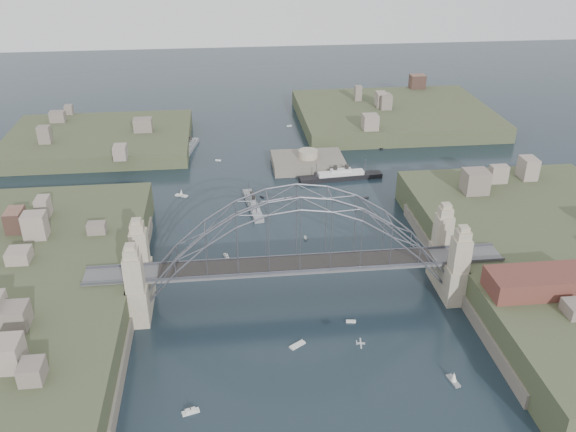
# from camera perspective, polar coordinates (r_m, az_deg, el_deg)

# --- Properties ---
(ground) EXTENTS (500.00, 500.00, 0.00)m
(ground) POSITION_cam_1_polar(r_m,az_deg,el_deg) (126.99, 0.91, -7.73)
(ground) COLOR black
(ground) RESTS_ON ground
(bridge) EXTENTS (84.00, 13.80, 24.60)m
(bridge) POSITION_cam_1_polar(r_m,az_deg,el_deg) (120.35, 0.95, -2.91)
(bridge) COLOR #505052
(bridge) RESTS_ON ground
(shore_west) EXTENTS (50.50, 90.00, 12.00)m
(shore_west) POSITION_cam_1_polar(r_m,az_deg,el_deg) (132.60, -24.75, -7.90)
(shore_west) COLOR #384026
(shore_west) RESTS_ON ground
(shore_east) EXTENTS (50.50, 90.00, 12.00)m
(shore_east) POSITION_cam_1_polar(r_m,az_deg,el_deg) (143.78, 24.31, -4.96)
(shore_east) COLOR #384026
(shore_east) RESTS_ON ground
(headland_nw) EXTENTS (60.00, 45.00, 9.00)m
(headland_nw) POSITION_cam_1_polar(r_m,az_deg,el_deg) (215.01, -17.20, 6.35)
(headland_nw) COLOR #384026
(headland_nw) RESTS_ON ground
(headland_ne) EXTENTS (70.00, 55.00, 9.50)m
(headland_ne) POSITION_cam_1_polar(r_m,az_deg,el_deg) (233.81, 9.85, 8.89)
(headland_ne) COLOR #384026
(headland_ne) RESTS_ON ground
(fort_island) EXTENTS (22.00, 16.00, 9.40)m
(fort_island) POSITION_cam_1_polar(r_m,az_deg,el_deg) (189.71, 1.87, 4.55)
(fort_island) COLOR #5C554A
(fort_island) RESTS_ON ground
(wharf_shed) EXTENTS (20.00, 8.00, 4.00)m
(wharf_shed) POSITION_cam_1_polar(r_m,az_deg,el_deg) (123.28, 22.66, -5.74)
(wharf_shed) COLOR #592D26
(wharf_shed) RESTS_ON shore_east
(finger_pier) EXTENTS (4.00, 22.00, 1.40)m
(finger_pier) POSITION_cam_1_polar(r_m,az_deg,el_deg) (116.62, 22.74, -13.50)
(finger_pier) COLOR #505052
(finger_pier) RESTS_ON ground
(naval_cruiser_near) EXTENTS (4.77, 18.97, 5.64)m
(naval_cruiser_near) POSITION_cam_1_polar(r_m,az_deg,el_deg) (163.41, -3.32, 1.09)
(naval_cruiser_near) COLOR gray
(naval_cruiser_near) RESTS_ON ground
(naval_cruiser_far) EXTENTS (5.44, 16.20, 5.43)m
(naval_cruiser_far) POSITION_cam_1_polar(r_m,az_deg,el_deg) (205.73, -9.14, 6.42)
(naval_cruiser_far) COLOR gray
(naval_cruiser_far) RESTS_ON ground
(ocean_liner) EXTENTS (25.06, 5.51, 6.10)m
(ocean_liner) POSITION_cam_1_polar(r_m,az_deg,el_deg) (180.85, 4.96, 3.73)
(ocean_liner) COLOR black
(ocean_liner) RESTS_ON ground
(aeroplane) EXTENTS (1.56, 2.85, 0.41)m
(aeroplane) POSITION_cam_1_polar(r_m,az_deg,el_deg) (107.05, 6.75, -11.77)
(aeroplane) COLOR silver
(small_boat_a) EXTENTS (1.43, 2.49, 1.43)m
(small_boat_a) POSITION_cam_1_polar(r_m,az_deg,el_deg) (141.40, -5.81, -3.76)
(small_boat_a) COLOR silver
(small_boat_a) RESTS_ON ground
(small_boat_b) EXTENTS (0.57, 1.73, 0.45)m
(small_boat_b) POSITION_cam_1_polar(r_m,az_deg,el_deg) (148.29, 1.64, -2.10)
(small_boat_b) COLOR silver
(small_boat_b) RESTS_ON ground
(small_boat_c) EXTENTS (3.21, 2.62, 0.45)m
(small_boat_c) POSITION_cam_1_polar(r_m,az_deg,el_deg) (114.77, 0.89, -12.02)
(small_boat_c) COLOR silver
(small_boat_c) RESTS_ON ground
(small_boat_d) EXTENTS (2.00, 1.23, 0.45)m
(small_boat_d) POSITION_cam_1_polar(r_m,az_deg,el_deg) (169.73, 7.27, 1.67)
(small_boat_d) COLOR silver
(small_boat_d) RESTS_ON ground
(small_boat_e) EXTENTS (3.74, 2.62, 2.38)m
(small_boat_e) POSITION_cam_1_polar(r_m,az_deg,el_deg) (172.14, -9.97, 2.03)
(small_boat_e) COLOR silver
(small_boat_e) RESTS_ON ground
(small_boat_f) EXTENTS (1.20, 1.40, 0.45)m
(small_boat_f) POSITION_cam_1_polar(r_m,az_deg,el_deg) (169.15, -2.44, 1.79)
(small_boat_f) COLOR silver
(small_boat_f) RESTS_ON ground
(small_boat_g) EXTENTS (1.67, 3.35, 2.38)m
(small_boat_g) POSITION_cam_1_polar(r_m,az_deg,el_deg) (110.83, 15.27, -14.50)
(small_boat_g) COLOR silver
(small_boat_g) RESTS_ON ground
(small_boat_h) EXTENTS (1.89, 1.00, 0.45)m
(small_boat_h) POSITION_cam_1_polar(r_m,az_deg,el_deg) (195.09, -6.55, 5.20)
(small_boat_h) COLOR silver
(small_boat_h) RESTS_ON ground
(small_boat_i) EXTENTS (1.86, 2.49, 1.43)m
(small_boat_i) POSITION_cam_1_polar(r_m,az_deg,el_deg) (145.21, 12.75, -3.45)
(small_boat_i) COLOR silver
(small_boat_i) RESTS_ON ground
(small_boat_j) EXTENTS (2.94, 1.64, 1.43)m
(small_boat_j) POSITION_cam_1_polar(r_m,az_deg,el_deg) (103.50, -9.12, -17.66)
(small_boat_j) COLOR silver
(small_boat_j) RESTS_ON ground
(small_boat_k) EXTENTS (2.03, 1.21, 0.45)m
(small_boat_k) POSITION_cam_1_polar(r_m,az_deg,el_deg) (225.35, 0.11, 8.44)
(small_boat_k) COLOR silver
(small_boat_k) RESTS_ON ground
(small_boat_l) EXTENTS (1.15, 2.46, 0.45)m
(small_boat_l) POSITION_cam_1_polar(r_m,az_deg,el_deg) (155.40, -14.21, -1.53)
(small_boat_l) COLOR silver
(small_boat_l) RESTS_ON ground
(small_boat_m) EXTENTS (1.97, 0.88, 0.45)m
(small_boat_m) POSITION_cam_1_polar(r_m,az_deg,el_deg) (121.00, 5.92, -9.82)
(small_boat_m) COLOR silver
(small_boat_m) RESTS_ON ground
(small_boat_n) EXTENTS (1.50, 2.94, 0.45)m
(small_boat_n) POSITION_cam_1_polar(r_m,az_deg,el_deg) (206.31, 8.66, 6.31)
(small_boat_n) COLOR silver
(small_boat_n) RESTS_ON ground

